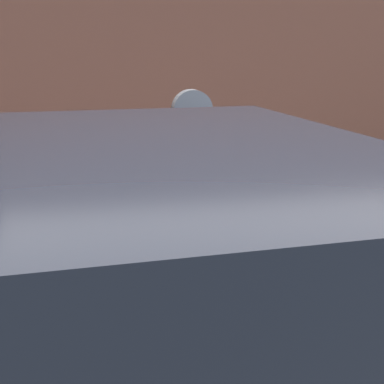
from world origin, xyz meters
name	(u,v)px	position (x,y,z in m)	size (l,w,h in m)	color
sidewalk	(181,285)	(0.00, 2.20, 0.05)	(24.00, 2.80, 0.11)	#ADAAA3
parking_meter	(192,174)	(-0.15, 0.99, 1.32)	(0.23, 0.12, 1.70)	gray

